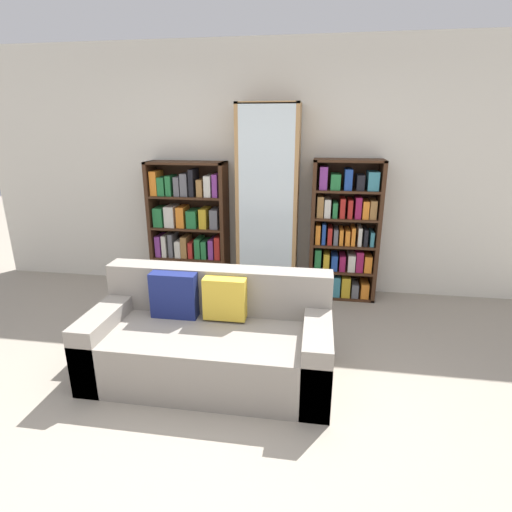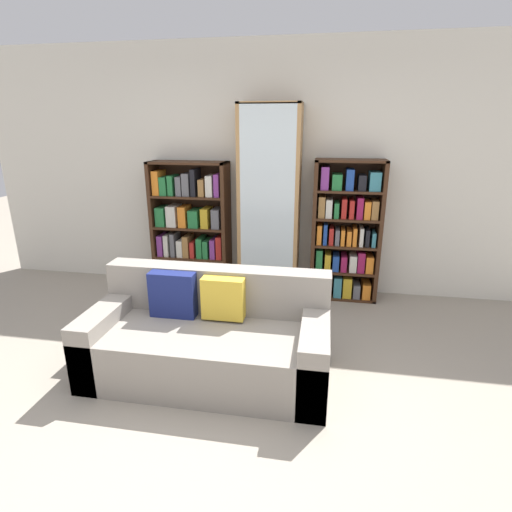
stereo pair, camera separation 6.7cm
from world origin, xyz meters
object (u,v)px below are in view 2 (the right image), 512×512
(bookshelf_left, at_px, (191,229))
(display_cabinet, at_px, (270,204))
(couch, at_px, (209,339))
(bookshelf_right, at_px, (346,234))
(wine_bottle, at_px, (289,314))

(bookshelf_left, height_order, display_cabinet, display_cabinet)
(couch, xyz_separation_m, bookshelf_right, (1.06, 1.67, 0.45))
(couch, height_order, wine_bottle, couch)
(bookshelf_right, bearing_deg, display_cabinet, -178.85)
(display_cabinet, bearing_deg, bookshelf_left, 178.96)
(bookshelf_right, bearing_deg, couch, -122.35)
(bookshelf_left, distance_m, wine_bottle, 1.61)
(bookshelf_left, xyz_separation_m, wine_bottle, (1.23, -0.87, -0.55))
(bookshelf_left, bearing_deg, couch, -67.60)
(bookshelf_left, distance_m, bookshelf_right, 1.74)
(couch, distance_m, bookshelf_right, 2.02)
(display_cabinet, bearing_deg, bookshelf_right, 1.15)
(bookshelf_right, bearing_deg, bookshelf_left, -180.00)
(bookshelf_left, relative_size, display_cabinet, 0.71)
(bookshelf_left, relative_size, wine_bottle, 4.02)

